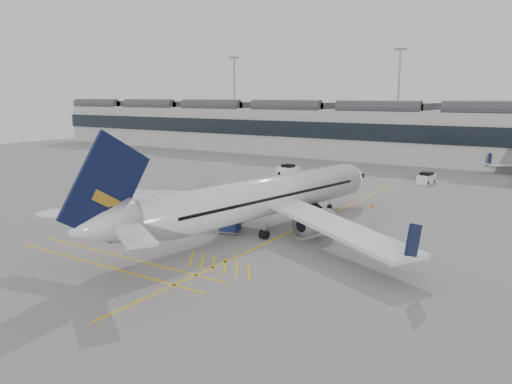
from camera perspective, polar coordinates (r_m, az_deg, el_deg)
The scene contains 17 objects.
ground at distance 53.51m, azimuth -8.21°, elevation -4.23°, with size 220.00×220.00×0.00m, color gray.
terminal at distance 116.00m, azimuth 16.01°, elevation 6.65°, with size 200.00×20.45×12.40m.
light_masts at distance 129.71m, azimuth 17.39°, elevation 10.67°, with size 113.00×0.60×25.45m.
apron_markings at distance 56.10m, azimuth 6.38°, elevation -3.47°, with size 0.25×60.00×0.01m, color gold.
airliner_main at distance 51.86m, azimuth 0.19°, elevation -0.80°, with size 38.58×42.49×11.37m.
belt_loader at distance 59.07m, azimuth 6.34°, elevation -2.18°, with size 4.86×2.94×1.93m.
baggage_cart_a at distance 51.31m, azimuth -2.99°, elevation -3.51°, with size 2.26×2.00×2.05m.
baggage_cart_b at distance 58.39m, azimuth -5.54°, elevation -1.92°, with size 2.08×1.89×1.80m.
baggage_cart_c at distance 59.06m, azimuth -1.75°, elevation -1.59°, with size 2.28×2.03×2.05m.
baggage_cart_d at distance 59.71m, azimuth -9.93°, elevation -1.81°, with size 1.75×1.52×1.67m.
ramp_agent_a at distance 55.88m, azimuth -1.44°, elevation -2.63°, with size 0.58×0.38×1.58m, color orange.
ramp_agent_b at distance 53.49m, azimuth -2.02°, elevation -3.27°, with size 0.75×0.59×1.55m, color #EF480C.
pushback_tug at distance 59.03m, azimuth -8.93°, elevation -2.22°, with size 2.78×2.27×1.35m.
safety_cone_nose at distance 64.91m, azimuth 13.16°, elevation -1.47°, with size 0.40×0.40×0.56m, color #F24C0A.
safety_cone_engine at distance 51.48m, azimuth 11.16°, elevation -4.61°, with size 0.40×0.40×0.56m, color #F24C0A.
service_van_left at distance 89.02m, azimuth 3.68°, elevation 2.47°, with size 3.98×2.31×1.95m.
service_van_mid at distance 85.07m, azimuth 18.88°, elevation 1.48°, with size 2.26×3.76×1.82m.
Camera 1 is at (34.38, -38.60, 13.83)m, focal length 35.00 mm.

